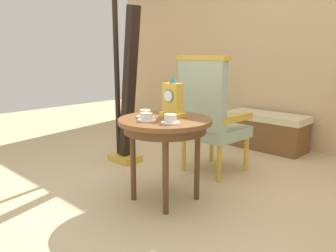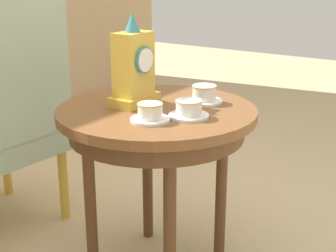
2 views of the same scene
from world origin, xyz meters
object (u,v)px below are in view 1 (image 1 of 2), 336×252
teacup_center (170,119)px  mantel_clock (173,100)px  harp (125,94)px  armchair (209,114)px  window_bench (267,131)px  teacup_left (145,114)px  teacup_right (147,117)px  side_table (165,128)px

teacup_center → mantel_clock: bearing=129.2°
harp → mantel_clock: bearing=-18.1°
teacup_center → armchair: bearing=108.6°
mantel_clock → window_bench: bearing=94.1°
teacup_left → teacup_right: (0.11, -0.08, 0.00)m
teacup_center → armchair: (-0.28, 0.84, -0.11)m
window_bench → teacup_center: bearing=-81.7°
side_table → armchair: armchair is taller
teacup_right → harp: harp is taller
teacup_left → mantel_clock: mantel_clock is taller
harp → teacup_left: bearing=-30.4°
teacup_center → armchair: 0.89m
harp → side_table: bearing=-22.8°
mantel_clock → armchair: (-0.12, 0.64, -0.21)m
teacup_left → harp: size_ratio=0.07×
side_table → teacup_center: 0.22m
teacup_right → mantel_clock: mantel_clock is taller
window_bench → teacup_right: bearing=-87.2°
teacup_left → teacup_center: bearing=-5.6°
mantel_clock → armchair: 0.68m
armchair → teacup_center: bearing=-71.4°
teacup_center → window_bench: bearing=98.3°
harp → teacup_right: bearing=-31.3°
teacup_left → armchair: (0.02, 0.81, -0.10)m
teacup_right → mantel_clock: bearing=83.3°
teacup_left → teacup_center: 0.30m
side_table → teacup_right: teacup_right is taller
teacup_left → teacup_center: teacup_center is taller
mantel_clock → harp: harp is taller
teacup_right → armchair: bearing=95.6°
teacup_center → armchair: armchair is taller
teacup_left → teacup_center: (0.30, -0.03, 0.00)m
teacup_right → mantel_clock: size_ratio=0.41×
side_table → teacup_left: (-0.14, -0.08, 0.11)m
teacup_center → harp: harp is taller
armchair → harp: size_ratio=0.62×
teacup_left → armchair: size_ratio=0.12×
mantel_clock → harp: bearing=161.9°
mantel_clock → teacup_center: bearing=-50.8°
side_table → teacup_right: bearing=-103.3°
side_table → mantel_clock: bearing=94.6°
teacup_center → window_bench: (-0.30, 2.04, -0.48)m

